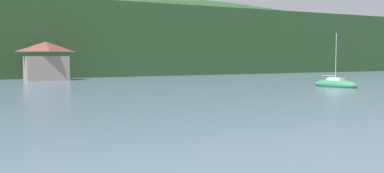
% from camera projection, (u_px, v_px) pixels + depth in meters
% --- Properties ---
extents(wooded_hillside, '(352.00, 68.18, 34.41)m').
position_uv_depth(wooded_hillside, '(70.00, 48.00, 117.00)').
color(wooded_hillside, '#264223').
rests_on(wooded_hillside, ground_plane).
extents(shore_building_central, '(6.65, 4.78, 6.09)m').
position_uv_depth(shore_building_central, '(46.00, 61.00, 70.79)').
color(shore_building_central, gray).
rests_on(shore_building_central, ground_plane).
extents(sailboat_far_0, '(2.92, 6.19, 6.98)m').
position_uv_depth(sailboat_far_0, '(335.00, 84.00, 55.43)').
color(sailboat_far_0, '#2D754C').
rests_on(sailboat_far_0, ground_plane).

